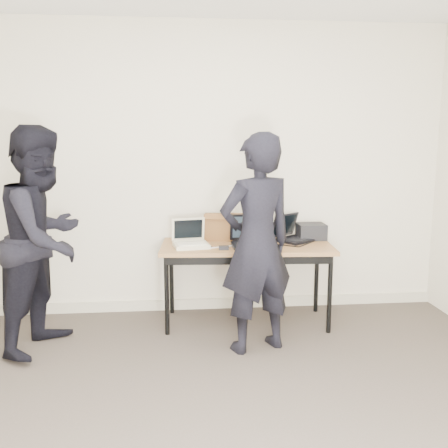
{
  "coord_description": "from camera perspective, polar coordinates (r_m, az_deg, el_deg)",
  "views": [
    {
      "loc": [
        -0.29,
        -2.43,
        1.66
      ],
      "look_at": [
        0.1,
        1.6,
        0.95
      ],
      "focal_mm": 40.0,
      "sensor_mm": 36.0,
      "label": 1
    }
  ],
  "objects": [
    {
      "name": "equipment_box",
      "position": [
        4.7,
        9.93,
        -0.84
      ],
      "size": [
        0.25,
        0.22,
        0.14
      ],
      "primitive_type": "cube",
      "rotation": [
        0.0,
        0.0,
        0.01
      ],
      "color": "black",
      "rests_on": "desk"
    },
    {
      "name": "baseboard",
      "position": [
        4.94,
        -1.87,
        -9.07
      ],
      "size": [
        4.5,
        0.03,
        0.1
      ],
      "primitive_type": "cube",
      "color": "#BCB49B",
      "rests_on": "ground"
    },
    {
      "name": "leather_satchel",
      "position": [
        4.58,
        0.01,
        -0.28
      ],
      "size": [
        0.38,
        0.22,
        0.25
      ],
      "rotation": [
        0.0,
        0.0,
        -0.14
      ],
      "color": "brown",
      "rests_on": "desk"
    },
    {
      "name": "power_brick",
      "position": [
        4.21,
        -0.02,
        -2.74
      ],
      "size": [
        0.09,
        0.06,
        0.03
      ],
      "primitive_type": "cube",
      "rotation": [
        0.0,
        0.0,
        -0.08
      ],
      "color": "black",
      "rests_on": "desk"
    },
    {
      "name": "desk",
      "position": [
        4.41,
        2.61,
        -3.15
      ],
      "size": [
        1.54,
        0.75,
        0.72
      ],
      "rotation": [
        0.0,
        0.0,
        -0.07
      ],
      "color": "brown",
      "rests_on": "ground"
    },
    {
      "name": "person_typist",
      "position": [
        3.83,
        3.75,
        -2.3
      ],
      "size": [
        0.72,
        0.6,
        1.7
      ],
      "primitive_type": "imported",
      "rotation": [
        0.0,
        0.0,
        3.5
      ],
      "color": "black",
      "rests_on": "ground"
    },
    {
      "name": "person_observer",
      "position": [
        4.12,
        -19.85,
        -1.64
      ],
      "size": [
        0.91,
        1.02,
        1.75
      ],
      "primitive_type": "imported",
      "rotation": [
        0.0,
        0.0,
        1.23
      ],
      "color": "black",
      "rests_on": "ground"
    },
    {
      "name": "tissue",
      "position": [
        4.56,
        0.38,
        1.67
      ],
      "size": [
        0.14,
        0.11,
        0.08
      ],
      "primitive_type": "ellipsoid",
      "rotation": [
        0.0,
        0.0,
        -0.09
      ],
      "color": "white",
      "rests_on": "leather_satchel"
    },
    {
      "name": "laptop_center",
      "position": [
        4.38,
        3.07,
        -1.66
      ],
      "size": [
        0.34,
        0.33,
        0.26
      ],
      "rotation": [
        0.0,
        0.0,
        0.01
      ],
      "color": "black",
      "rests_on": "desk"
    },
    {
      "name": "laptop_right",
      "position": [
        4.62,
        7.82,
        -1.19
      ],
      "size": [
        0.45,
        0.45,
        0.24
      ],
      "rotation": [
        0.0,
        0.0,
        0.66
      ],
      "color": "black",
      "rests_on": "desk"
    },
    {
      "name": "room",
      "position": [
        2.46,
        1.24,
        2.67
      ],
      "size": [
        4.6,
        4.6,
        2.8
      ],
      "color": "#423932",
      "rests_on": "ground"
    },
    {
      "name": "laptop_beige",
      "position": [
        4.34,
        -3.85,
        -1.96
      ],
      "size": [
        0.33,
        0.33,
        0.24
      ],
      "rotation": [
        0.0,
        0.0,
        0.16
      ],
      "color": "beige",
      "rests_on": "desk"
    },
    {
      "name": "cables",
      "position": [
        4.4,
        3.21,
        -2.35
      ],
      "size": [
        1.15,
        0.41,
        0.01
      ],
      "rotation": [
        0.0,
        0.0,
        -0.12
      ],
      "color": "black",
      "rests_on": "desk"
    }
  ]
}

